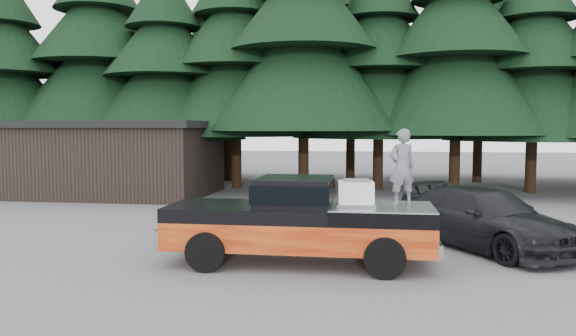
# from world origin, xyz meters

# --- Properties ---
(ground) EXTENTS (120.00, 120.00, 0.00)m
(ground) POSITION_xyz_m (0.00, 0.00, 0.00)
(ground) COLOR #515154
(ground) RESTS_ON ground
(pickup_truck) EXTENTS (6.00, 2.04, 1.33)m
(pickup_truck) POSITION_xyz_m (0.64, 0.38, 0.67)
(pickup_truck) COLOR orange
(pickup_truck) RESTS_ON ground
(truck_cab) EXTENTS (1.66, 1.90, 0.59)m
(truck_cab) POSITION_xyz_m (0.54, 0.38, 1.62)
(truck_cab) COLOR black
(truck_cab) RESTS_ON pickup_truck
(air_compressor) EXTENTS (0.80, 0.68, 0.51)m
(air_compressor) POSITION_xyz_m (1.88, 0.25, 1.59)
(air_compressor) COLOR silver
(air_compressor) RESTS_ON pickup_truck
(man_on_bed) EXTENTS (0.71, 0.61, 1.66)m
(man_on_bed) POSITION_xyz_m (2.86, 0.64, 2.16)
(man_on_bed) COLOR slate
(man_on_bed) RESTS_ON pickup_truck
(parked_car) EXTENTS (4.64, 5.49, 1.51)m
(parked_car) POSITION_xyz_m (4.99, 2.66, 0.75)
(parked_car) COLOR black
(parked_car) RESTS_ON ground
(utility_building) EXTENTS (8.40, 6.40, 3.30)m
(utility_building) POSITION_xyz_m (-9.00, 12.00, 1.67)
(utility_building) COLOR black
(utility_building) RESTS_ON ground
(treeline) EXTENTS (60.15, 16.05, 17.50)m
(treeline) POSITION_xyz_m (0.42, 17.20, 7.72)
(treeline) COLOR black
(treeline) RESTS_ON ground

